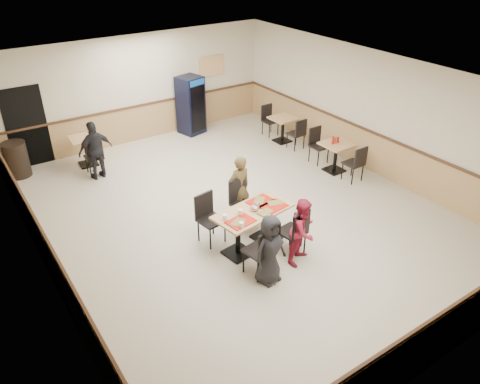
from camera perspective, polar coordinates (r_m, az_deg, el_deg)
ground at (r=10.34m, az=-0.31°, el=-2.52°), size 10.00×10.00×0.00m
room_shell at (r=12.83m, az=-0.08°, el=7.13°), size 10.00×10.00×10.00m
main_table at (r=9.02m, az=1.57°, el=-3.74°), size 1.63×0.98×0.82m
main_chairs at (r=9.00m, az=1.32°, el=-4.01°), size 1.61×1.98×1.04m
diner_woman_left at (r=8.13m, az=3.63°, el=-7.03°), size 0.70×0.51×1.33m
diner_woman_right at (r=8.68m, az=7.71°, el=-4.69°), size 0.78×0.71×1.31m
diner_man_opposite at (r=9.79m, az=-0.10°, el=0.46°), size 0.54×0.36×1.46m
lone_diner at (r=11.98m, az=-17.18°, el=4.88°), size 0.91×0.46×1.49m
tabletop_clutter at (r=8.84m, az=1.92°, el=-2.21°), size 1.36×0.80×0.12m
side_table_near at (r=12.12m, az=11.61°, el=4.70°), size 0.72×0.72×0.76m
side_table_near_chair_south at (r=11.76m, az=13.66°, el=3.51°), size 0.45×0.45×0.96m
side_table_near_chair_north at (r=12.52m, az=9.65°, el=5.60°), size 0.45×0.45×0.96m
side_table_far at (r=13.66m, az=5.24°, el=8.05°), size 0.70×0.70×0.73m
side_table_far_chair_south at (r=13.26m, az=6.83°, el=7.15°), size 0.44×0.44×0.93m
side_table_far_chair_north at (r=14.10m, az=3.73°, el=8.71°), size 0.44×0.44×0.93m
condiment_caddy at (r=11.99m, az=11.50°, el=6.23°), size 0.23×0.06×0.20m
back_table at (r=12.84m, az=-18.30°, el=5.26°), size 0.76×0.76×0.77m
back_table_chair_lone at (r=12.31m, az=-17.39°, el=4.21°), size 0.48×0.48×0.97m
pepsi_cooler at (r=14.20m, az=-6.02°, el=10.47°), size 0.78×0.78×1.72m
trash_bin at (r=12.92m, az=-25.58°, el=3.60°), size 0.57×0.57×0.90m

